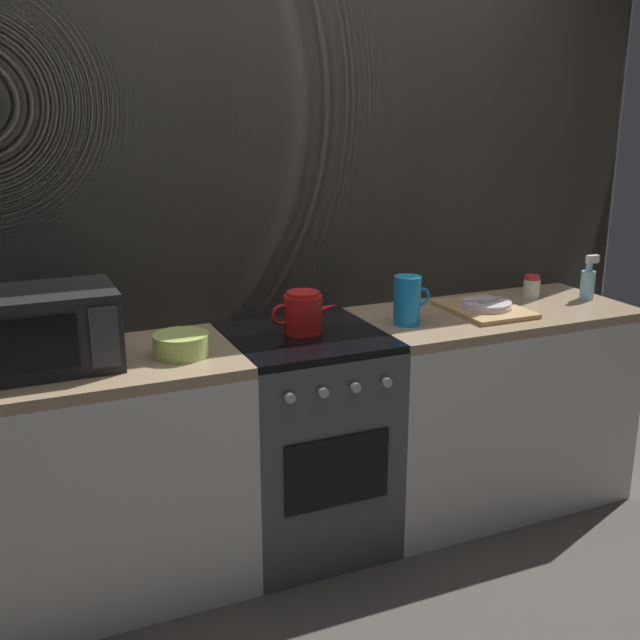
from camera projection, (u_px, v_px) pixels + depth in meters
ground_plane at (306, 537)px, 3.22m from camera, size 8.00×8.00×0.00m
back_wall at (275, 244)px, 3.17m from camera, size 3.60×0.05×2.40m
counter_left at (76, 483)px, 2.75m from camera, size 1.20×0.60×0.90m
stove_unit at (306, 440)px, 3.10m from camera, size 0.60×0.63×0.90m
counter_right at (489, 406)px, 3.45m from camera, size 1.20×0.60×0.90m
microwave at (47, 329)px, 2.57m from camera, size 0.46×0.35×0.27m
kettle at (302, 313)px, 2.97m from camera, size 0.28×0.15×0.17m
mixing_bowl at (181, 345)px, 2.71m from camera, size 0.20×0.20×0.08m
pitcher at (408, 300)px, 3.08m from camera, size 0.16×0.11×0.20m
dish_pile at (484, 307)px, 3.29m from camera, size 0.30×0.40×0.06m
spice_jar at (532, 287)px, 3.52m from camera, size 0.08×0.08×0.10m
spray_bottle at (588, 282)px, 3.48m from camera, size 0.08×0.06×0.20m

